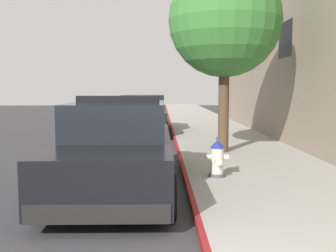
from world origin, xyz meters
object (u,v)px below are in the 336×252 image
object	(u,v)px
parked_car_silver_ahead	(144,115)
police_cruiser	(118,148)
fire_hydrant	(217,158)
street_tree	(225,21)

from	to	relation	value
parked_car_silver_ahead	police_cruiser	bearing A→B (deg)	-90.46
parked_car_silver_ahead	fire_hydrant	size ratio (longest dim) A/B	6.37
fire_hydrant	street_tree	xyz separation A→B (m)	(0.59, 2.96, 3.06)
street_tree	fire_hydrant	bearing A→B (deg)	-101.23
police_cruiser	parked_car_silver_ahead	size ratio (longest dim) A/B	1.00
fire_hydrant	street_tree	bearing A→B (deg)	78.77
parked_car_silver_ahead	street_tree	distance (m)	6.64
police_cruiser	street_tree	xyz separation A→B (m)	(2.43, 3.33, 2.80)
police_cruiser	fire_hydrant	bearing A→B (deg)	11.39
fire_hydrant	police_cruiser	bearing A→B (deg)	-168.61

